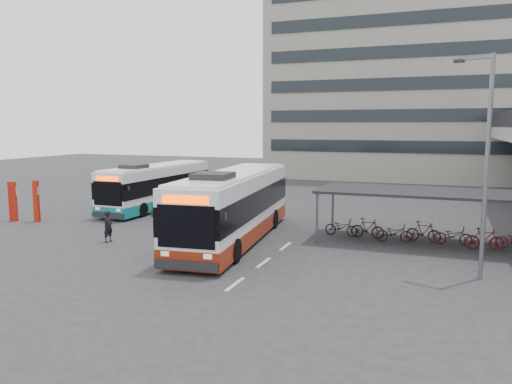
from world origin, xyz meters
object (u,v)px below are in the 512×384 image
(bus_main, at_px, (234,207))
(pedestrian, at_px, (108,226))
(lamp_post, at_px, (484,153))
(bus_teal, at_px, (158,186))

(bus_main, distance_m, pedestrian, 6.18)
(pedestrian, bearing_deg, lamp_post, -82.31)
(bus_main, xyz_separation_m, lamp_post, (10.85, -2.49, 2.95))
(bus_main, distance_m, lamp_post, 11.51)
(pedestrian, xyz_separation_m, lamp_post, (16.43, 0.01, 3.86))
(bus_teal, distance_m, pedestrian, 10.32)
(pedestrian, bearing_deg, bus_main, -58.25)
(lamp_post, bearing_deg, pedestrian, -160.23)
(bus_main, relative_size, lamp_post, 1.53)
(bus_teal, bearing_deg, pedestrian, -70.52)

